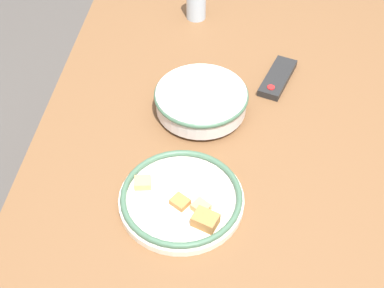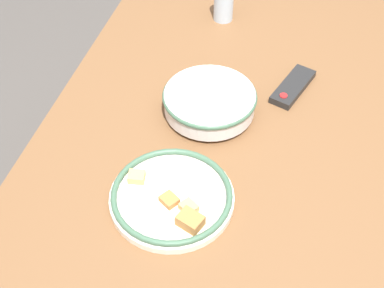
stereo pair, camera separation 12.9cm
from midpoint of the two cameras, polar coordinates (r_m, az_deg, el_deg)
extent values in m
plane|color=#4C4742|center=(2.00, 0.97, -13.79)|extent=(8.00, 8.00, 0.00)
cube|color=brown|center=(1.40, 1.34, 1.40)|extent=(1.46, 0.99, 0.04)
cylinder|color=brown|center=(2.20, -8.28, 7.38)|extent=(0.06, 0.06, 0.72)
cylinder|color=brown|center=(2.17, 14.09, 5.67)|extent=(0.06, 0.06, 0.72)
cylinder|color=silver|center=(1.42, -1.64, 3.54)|extent=(0.11, 0.11, 0.01)
cylinder|color=silver|center=(1.40, -1.67, 4.56)|extent=(0.24, 0.24, 0.06)
cylinder|color=#C67A33|center=(1.40, -1.66, 4.43)|extent=(0.21, 0.21, 0.05)
torus|color=#42664C|center=(1.38, -1.69, 5.16)|extent=(0.25, 0.25, 0.01)
cylinder|color=silver|center=(1.22, -4.20, -6.17)|extent=(0.28, 0.28, 0.02)
torus|color=#42664C|center=(1.20, -4.24, -5.71)|extent=(0.28, 0.28, 0.01)
cube|color=#B2753D|center=(1.15, -1.79, -8.30)|extent=(0.06, 0.06, 0.03)
cube|color=tan|center=(1.23, -8.27, -4.28)|extent=(0.04, 0.04, 0.02)
cube|color=tan|center=(1.18, -2.18, -6.93)|extent=(0.05, 0.05, 0.02)
cube|color=#B2753D|center=(1.19, -4.40, -6.36)|extent=(0.05, 0.05, 0.01)
cube|color=black|center=(1.52, 6.73, 6.92)|extent=(0.18, 0.11, 0.02)
cylinder|color=red|center=(1.47, 5.94, 5.91)|extent=(0.02, 0.02, 0.00)
cylinder|color=silver|center=(1.74, -1.75, 15.06)|extent=(0.06, 0.06, 0.13)
camera|label=1|loc=(0.06, -92.87, -3.03)|focal=50.00mm
camera|label=2|loc=(0.06, 87.13, 3.03)|focal=50.00mm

